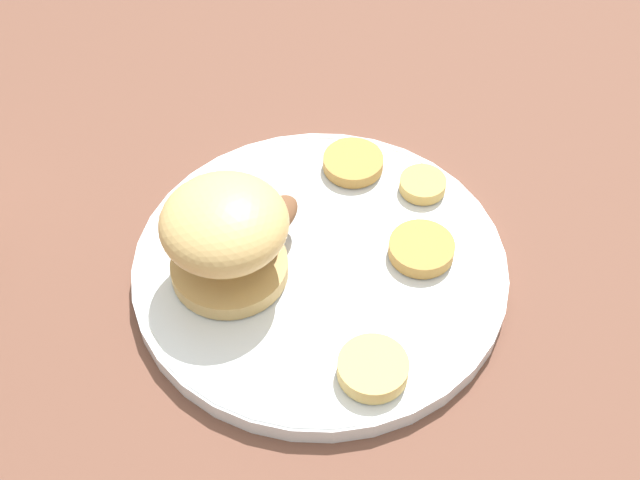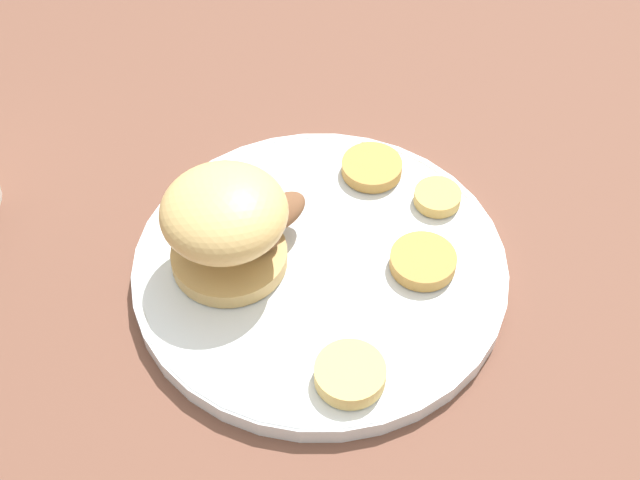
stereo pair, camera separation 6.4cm
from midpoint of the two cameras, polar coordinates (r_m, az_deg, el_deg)
ground_plane at (r=0.68m, az=2.72°, el=-2.43°), size 4.00×4.00×0.00m
dinner_plate at (r=0.67m, az=2.75°, el=-1.95°), size 0.28×0.28×0.02m
sandwich at (r=0.63m, az=-3.01°, el=1.00°), size 0.11×0.09×0.08m
potato_round_0 at (r=0.60m, az=5.03°, el=-8.74°), size 0.05×0.05×0.01m
potato_round_1 at (r=0.66m, az=9.38°, el=-1.51°), size 0.05×0.05×0.01m
potato_round_2 at (r=0.72m, az=5.88°, el=4.51°), size 0.05×0.05×0.01m
potato_round_3 at (r=0.71m, az=10.11°, el=2.58°), size 0.04×0.04×0.01m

